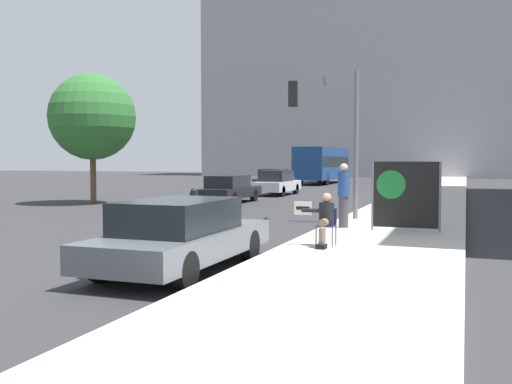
% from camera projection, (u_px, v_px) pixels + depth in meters
% --- Properties ---
extents(ground_plane, '(160.00, 160.00, 0.00)m').
position_uv_depth(ground_plane, '(173.00, 265.00, 11.45)').
color(ground_plane, '#303033').
extents(sidewalk_curb, '(3.98, 90.00, 0.17)m').
position_uv_depth(sidewalk_curb, '(416.00, 208.00, 24.27)').
color(sidewalk_curb, beige).
rests_on(sidewalk_curb, ground_plane).
extents(building_backdrop_far, '(52.00, 12.00, 24.61)m').
position_uv_depth(building_backdrop_far, '(406.00, 80.00, 72.71)').
color(building_backdrop_far, '#99999E').
rests_on(building_backdrop_far, ground_plane).
extents(seated_protester, '(0.94, 0.77, 1.20)m').
position_uv_depth(seated_protester, '(325.00, 218.00, 12.82)').
color(seated_protester, '#474C56').
rests_on(seated_protester, sidewalk_curb).
extents(jogger_on_sidewalk, '(0.34, 0.34, 1.85)m').
position_uv_depth(jogger_on_sidewalk, '(344.00, 195.00, 16.43)').
color(jogger_on_sidewalk, '#424247').
rests_on(jogger_on_sidewalk, sidewalk_curb).
extents(protest_banner, '(1.85, 0.06, 1.90)m').
position_uv_depth(protest_banner, '(405.00, 195.00, 15.50)').
color(protest_banner, slate).
rests_on(protest_banner, sidewalk_curb).
extents(traffic_light_pole, '(2.31, 2.07, 4.87)m').
position_uv_depth(traffic_light_pole, '(330.00, 120.00, 18.89)').
color(traffic_light_pole, slate).
rests_on(traffic_light_pole, sidewalk_curb).
extents(parked_car_curbside, '(1.85, 4.78, 1.37)m').
position_uv_depth(parked_car_curbside, '(181.00, 235.00, 10.87)').
color(parked_car_curbside, '#565B60').
rests_on(parked_car_curbside, ground_plane).
extents(car_on_road_nearest, '(1.74, 4.57, 1.35)m').
position_uv_depth(car_on_road_nearest, '(229.00, 189.00, 28.02)').
color(car_on_road_nearest, black).
rests_on(car_on_road_nearest, ground_plane).
extents(car_on_road_midblock, '(1.74, 4.52, 1.49)m').
position_uv_depth(car_on_road_midblock, '(277.00, 183.00, 34.27)').
color(car_on_road_midblock, silver).
rests_on(car_on_road_midblock, ground_plane).
extents(car_on_road_distant, '(1.74, 4.52, 1.46)m').
position_uv_depth(car_on_road_distant, '(274.00, 179.00, 40.79)').
color(car_on_road_distant, navy).
rests_on(car_on_road_distant, ground_plane).
extents(city_bus_on_road, '(2.57, 10.96, 3.19)m').
position_uv_depth(city_bus_on_road, '(323.00, 163.00, 51.02)').
color(city_bus_on_road, navy).
rests_on(city_bus_on_road, ground_plane).
extents(motorcycle_on_road, '(0.28, 2.19, 1.18)m').
position_uv_depth(motorcycle_on_road, '(195.00, 208.00, 19.08)').
color(motorcycle_on_road, black).
rests_on(motorcycle_on_road, ground_plane).
extents(street_tree_near_curb, '(4.11, 4.11, 6.22)m').
position_uv_depth(street_tree_near_curb, '(92.00, 117.00, 27.19)').
color(street_tree_near_curb, brown).
rests_on(street_tree_near_curb, ground_plane).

